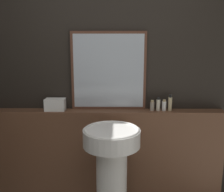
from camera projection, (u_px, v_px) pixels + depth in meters
The scene contains 9 objects.
wall_back at pixel (103, 83), 2.52m from camera, with size 8.00×0.06×2.50m.
vanity_counter at pixel (103, 157), 2.56m from camera, with size 2.40×0.16×0.99m.
pedestal_sink at pixel (112, 168), 2.14m from camera, with size 0.48×0.48×0.94m.
mirror at pixel (109, 71), 2.45m from camera, with size 0.74×0.03×0.77m.
towel_stack at pixel (55, 105), 2.46m from camera, with size 0.19×0.12×0.12m.
shampoo_bottle at pixel (152, 106), 2.45m from camera, with size 0.04×0.04×0.10m.
conditioner_bottle at pixel (158, 104), 2.45m from camera, with size 0.04×0.04×0.14m.
lotion_bottle at pixel (164, 106), 2.45m from camera, with size 0.04×0.04×0.11m.
body_wash_bottle at pixel (170, 103), 2.44m from camera, with size 0.04×0.04×0.16m.
Camera 1 is at (0.12, -0.79, 1.61)m, focal length 40.00 mm.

